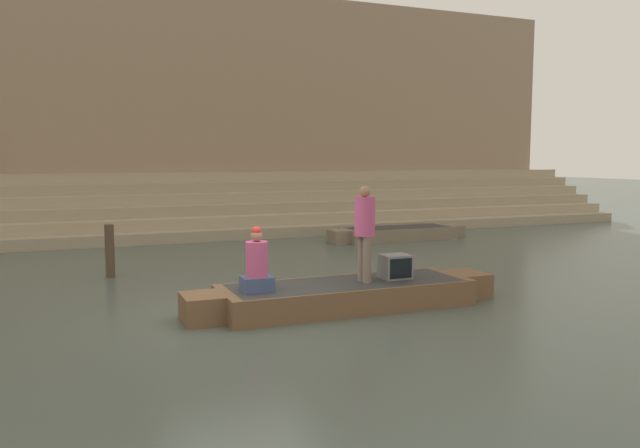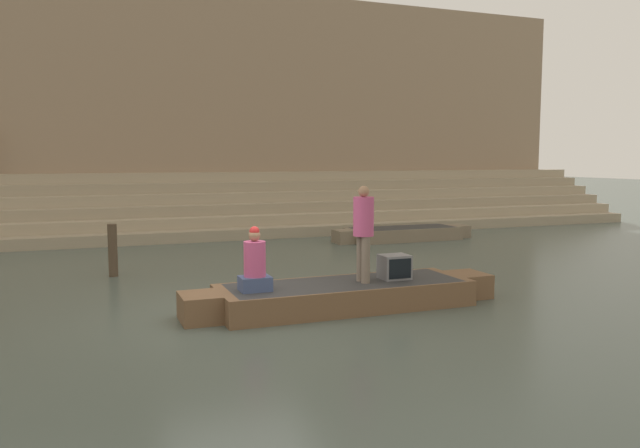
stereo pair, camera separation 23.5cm
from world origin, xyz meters
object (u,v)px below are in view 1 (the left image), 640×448
Objects in this scene: person_standing at (365,227)px; rowboat_main at (346,294)px; tv_set at (395,267)px; moored_boat_shore at (398,233)px; person_rowing at (257,266)px; mooring_post at (110,251)px.

rowboat_main is at bearing 156.78° from person_standing.
tv_set reaches higher than moored_boat_shore.
rowboat_main is 5.37× the size of person_rowing.
tv_set is (0.65, 0.06, -0.74)m from person_standing.
person_rowing is at bearing 176.28° from tv_set.
person_rowing reaches higher than moored_boat_shore.
tv_set is 6.38m from mooring_post.
person_standing is 9.13m from moored_boat_shore.
rowboat_main is 5.74m from mooring_post.
person_standing reaches higher than tv_set.
person_standing reaches higher than mooring_post.
person_rowing is 0.91× the size of mooring_post.
mooring_post is (-1.96, 4.55, -0.28)m from person_rowing.
tv_set is (2.58, 0.07, -0.20)m from person_rowing.
tv_set is at bearing -44.54° from mooring_post.
tv_set is (0.96, -0.00, 0.42)m from rowboat_main.
person_standing reaches higher than rowboat_main.
person_rowing is 2.59m from tv_set.
mooring_post reaches higher than moored_boat_shore.
tv_set reaches higher than rowboat_main.
rowboat_main is at bearing -130.75° from moored_boat_shore.
tv_set is 8.68m from moored_boat_shore.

